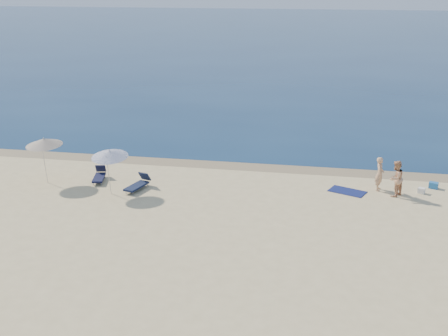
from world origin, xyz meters
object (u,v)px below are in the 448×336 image
object	(u,v)px
person_left	(380,174)
person_right	(396,179)
blue_cooler	(434,185)
umbrella_near	(109,154)

from	to	relation	value
person_left	person_right	xyz separation A→B (m)	(0.71, -0.70, 0.04)
person_right	blue_cooler	xyz separation A→B (m)	(2.11, 1.47, -0.75)
umbrella_near	person_left	bearing A→B (deg)	13.48
person_left	person_right	distance (m)	1.00
blue_cooler	umbrella_near	bearing A→B (deg)	-148.07
person_left	umbrella_near	xyz separation A→B (m)	(-13.26, -2.78, 1.18)
person_right	blue_cooler	bearing A→B (deg)	162.63
person_left	person_right	size ratio (longest dim) A/B	0.96
umbrella_near	blue_cooler	bearing A→B (deg)	14.08
blue_cooler	person_left	bearing A→B (deg)	-145.28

